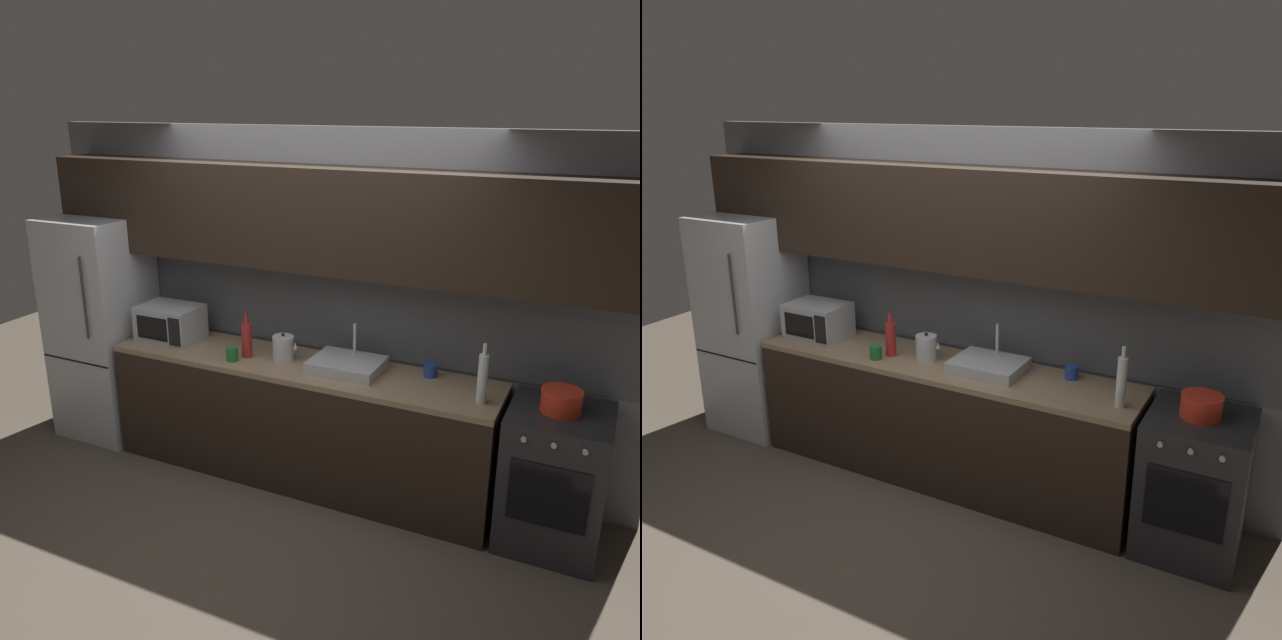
{
  "view_description": "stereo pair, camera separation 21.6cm",
  "coord_description": "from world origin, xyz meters",
  "views": [
    {
      "loc": [
        1.99,
        -2.91,
        2.65
      ],
      "look_at": [
        0.16,
        0.9,
        1.25
      ],
      "focal_mm": 36.86,
      "sensor_mm": 36.0,
      "label": 1
    },
    {
      "loc": [
        2.18,
        -2.81,
        2.65
      ],
      "look_at": [
        0.16,
        0.9,
        1.25
      ],
      "focal_mm": 36.86,
      "sensor_mm": 36.0,
      "label": 2
    }
  ],
  "objects": [
    {
      "name": "oven_range",
      "position": [
        1.77,
        0.9,
        0.45
      ],
      "size": [
        0.6,
        0.62,
        0.9
      ],
      "color": "#232326",
      "rests_on": "ground"
    },
    {
      "name": "kettle",
      "position": [
        -0.13,
        0.91,
        0.99
      ],
      "size": [
        0.19,
        0.15,
        0.2
      ],
      "color": "#B7BABF",
      "rests_on": "counter_run"
    },
    {
      "name": "back_wall",
      "position": [
        0.0,
        1.2,
        1.55
      ],
      "size": [
        4.59,
        0.44,
        2.5
      ],
      "color": "slate",
      "rests_on": "ground"
    },
    {
      "name": "wine_bottle_clear",
      "position": [
        1.3,
        0.81,
        1.06
      ],
      "size": [
        0.06,
        0.06,
        0.39
      ],
      "color": "silver",
      "rests_on": "counter_run"
    },
    {
      "name": "sink_basin",
      "position": [
        0.36,
        0.93,
        0.94
      ],
      "size": [
        0.48,
        0.38,
        0.3
      ],
      "color": "#ADAFB5",
      "rests_on": "counter_run"
    },
    {
      "name": "microwave",
      "position": [
        -1.13,
        0.92,
        1.04
      ],
      "size": [
        0.46,
        0.35,
        0.27
      ],
      "color": "#A8AAAF",
      "rests_on": "counter_run"
    },
    {
      "name": "cooking_pot",
      "position": [
        1.75,
        0.9,
        0.97
      ],
      "size": [
        0.24,
        0.24,
        0.14
      ],
      "color": "red",
      "rests_on": "oven_range"
    },
    {
      "name": "counter_run",
      "position": [
        0.0,
        0.9,
        0.45
      ],
      "size": [
        2.85,
        0.6,
        0.9
      ],
      "color": "black",
      "rests_on": "ground"
    },
    {
      "name": "refrigerator",
      "position": [
        -1.81,
        0.9,
        0.9
      ],
      "size": [
        0.68,
        0.69,
        1.81
      ],
      "color": "#B7BABF",
      "rests_on": "ground"
    },
    {
      "name": "ground_plane",
      "position": [
        0.0,
        0.0,
        0.0
      ],
      "size": [
        10.0,
        10.0,
        0.0
      ],
      "primitive_type": "plane",
      "color": "#4C4238"
    },
    {
      "name": "wine_bottle_red",
      "position": [
        -0.4,
        0.85,
        1.03
      ],
      "size": [
        0.08,
        0.08,
        0.32
      ],
      "color": "#A82323",
      "rests_on": "counter_run"
    },
    {
      "name": "mug_blue",
      "position": [
        0.9,
        1.07,
        0.95
      ],
      "size": [
        0.09,
        0.09,
        0.09
      ],
      "primitive_type": "cylinder",
      "color": "#234299",
      "rests_on": "counter_run"
    },
    {
      "name": "mug_green",
      "position": [
        -0.45,
        0.74,
        0.95
      ],
      "size": [
        0.08,
        0.08,
        0.1
      ],
      "primitive_type": "cylinder",
      "color": "#1E6B2D",
      "rests_on": "counter_run"
    }
  ]
}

